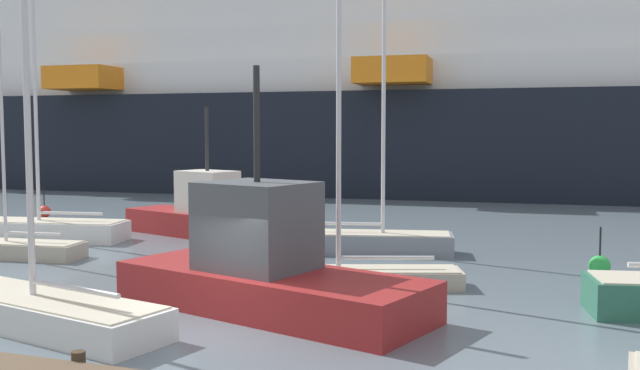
{
  "coord_description": "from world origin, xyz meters",
  "views": [
    {
      "loc": [
        7.66,
        -14.01,
        4.57
      ],
      "look_at": [
        0.0,
        8.64,
        2.74
      ],
      "focal_mm": 39.86,
      "sensor_mm": 36.0,
      "label": 1
    }
  ],
  "objects_px": {
    "sailboat_7": "(355,270)",
    "channel_buoy_1": "(600,266)",
    "sailboat_3": "(47,307)",
    "sailboat_1": "(16,247)",
    "channel_buoy_0": "(44,212)",
    "cruise_ship": "(569,91)",
    "sailboat_6": "(50,227)",
    "fishing_boat_0": "(266,268)",
    "sailboat_2": "(370,238)",
    "fishing_boat_1": "(203,214)"
  },
  "relations": [
    {
      "from": "sailboat_1",
      "to": "sailboat_2",
      "type": "bearing_deg",
      "value": -163.82
    },
    {
      "from": "sailboat_2",
      "to": "fishing_boat_0",
      "type": "relative_size",
      "value": 1.31
    },
    {
      "from": "channel_buoy_1",
      "to": "sailboat_2",
      "type": "bearing_deg",
      "value": 167.06
    },
    {
      "from": "sailboat_2",
      "to": "sailboat_6",
      "type": "xyz_separation_m",
      "value": [
        -13.45,
        -1.22,
        0.02
      ]
    },
    {
      "from": "channel_buoy_0",
      "to": "cruise_ship",
      "type": "bearing_deg",
      "value": 43.82
    },
    {
      "from": "sailboat_7",
      "to": "channel_buoy_1",
      "type": "distance_m",
      "value": 7.9
    },
    {
      "from": "sailboat_1",
      "to": "sailboat_7",
      "type": "bearing_deg",
      "value": 170.13
    },
    {
      "from": "sailboat_2",
      "to": "fishing_boat_1",
      "type": "bearing_deg",
      "value": 154.74
    },
    {
      "from": "sailboat_6",
      "to": "fishing_boat_0",
      "type": "bearing_deg",
      "value": 140.13
    },
    {
      "from": "sailboat_6",
      "to": "channel_buoy_1",
      "type": "height_order",
      "value": "sailboat_6"
    },
    {
      "from": "fishing_boat_1",
      "to": "cruise_ship",
      "type": "xyz_separation_m",
      "value": [
        15.13,
        28.04,
        6.52
      ]
    },
    {
      "from": "fishing_boat_0",
      "to": "channel_buoy_0",
      "type": "height_order",
      "value": "fishing_boat_0"
    },
    {
      "from": "sailboat_6",
      "to": "sailboat_7",
      "type": "distance_m",
      "value": 15.18
    },
    {
      "from": "sailboat_1",
      "to": "fishing_boat_1",
      "type": "height_order",
      "value": "sailboat_1"
    },
    {
      "from": "sailboat_7",
      "to": "cruise_ship",
      "type": "distance_m",
      "value": 36.86
    },
    {
      "from": "channel_buoy_1",
      "to": "fishing_boat_0",
      "type": "bearing_deg",
      "value": -139.17
    },
    {
      "from": "sailboat_7",
      "to": "fishing_boat_1",
      "type": "relative_size",
      "value": 1.25
    },
    {
      "from": "sailboat_3",
      "to": "fishing_boat_0",
      "type": "height_order",
      "value": "sailboat_3"
    },
    {
      "from": "sailboat_7",
      "to": "channel_buoy_0",
      "type": "distance_m",
      "value": 22.61
    },
    {
      "from": "sailboat_3",
      "to": "sailboat_1",
      "type": "bearing_deg",
      "value": -31.1
    },
    {
      "from": "sailboat_2",
      "to": "cruise_ship",
      "type": "height_order",
      "value": "cruise_ship"
    },
    {
      "from": "sailboat_3",
      "to": "channel_buoy_1",
      "type": "xyz_separation_m",
      "value": [
        12.34,
        10.47,
        -0.19
      ]
    },
    {
      "from": "sailboat_3",
      "to": "sailboat_6",
      "type": "distance_m",
      "value": 14.28
    },
    {
      "from": "sailboat_1",
      "to": "channel_buoy_1",
      "type": "height_order",
      "value": "sailboat_1"
    },
    {
      "from": "channel_buoy_1",
      "to": "sailboat_7",
      "type": "bearing_deg",
      "value": -150.41
    },
    {
      "from": "sailboat_7",
      "to": "sailboat_6",
      "type": "bearing_deg",
      "value": -35.56
    },
    {
      "from": "sailboat_3",
      "to": "channel_buoy_0",
      "type": "bearing_deg",
      "value": -36.59
    },
    {
      "from": "fishing_boat_1",
      "to": "channel_buoy_0",
      "type": "xyz_separation_m",
      "value": [
        -10.94,
        3.02,
        -0.61
      ]
    },
    {
      "from": "fishing_boat_0",
      "to": "cruise_ship",
      "type": "xyz_separation_m",
      "value": [
        7.56,
        38.95,
        6.38
      ]
    },
    {
      "from": "sailboat_3",
      "to": "cruise_ship",
      "type": "distance_m",
      "value": 44.35
    },
    {
      "from": "sailboat_2",
      "to": "channel_buoy_1",
      "type": "height_order",
      "value": "sailboat_2"
    },
    {
      "from": "fishing_boat_0",
      "to": "channel_buoy_1",
      "type": "bearing_deg",
      "value": -121.86
    },
    {
      "from": "fishing_boat_1",
      "to": "sailboat_7",
      "type": "bearing_deg",
      "value": -20.91
    },
    {
      "from": "sailboat_1",
      "to": "channel_buoy_0",
      "type": "height_order",
      "value": "sailboat_1"
    },
    {
      "from": "sailboat_6",
      "to": "fishing_boat_0",
      "type": "relative_size",
      "value": 1.36
    },
    {
      "from": "sailboat_6",
      "to": "sailboat_3",
      "type": "bearing_deg",
      "value": 120.05
    },
    {
      "from": "sailboat_3",
      "to": "fishing_boat_1",
      "type": "distance_m",
      "value": 14.64
    },
    {
      "from": "sailboat_1",
      "to": "cruise_ship",
      "type": "distance_m",
      "value": 40.42
    },
    {
      "from": "cruise_ship",
      "to": "channel_buoy_0",
      "type": "bearing_deg",
      "value": -138.68
    },
    {
      "from": "sailboat_2",
      "to": "sailboat_3",
      "type": "xyz_separation_m",
      "value": [
        -4.43,
        -12.29,
        -0.02
      ]
    },
    {
      "from": "sailboat_7",
      "to": "fishing_boat_1",
      "type": "bearing_deg",
      "value": -58.63
    },
    {
      "from": "sailboat_7",
      "to": "cruise_ship",
      "type": "relative_size",
      "value": 0.08
    },
    {
      "from": "fishing_boat_0",
      "to": "sailboat_3",
      "type": "bearing_deg",
      "value": 56.48
    },
    {
      "from": "sailboat_7",
      "to": "channel_buoy_1",
      "type": "relative_size",
      "value": 6.43
    },
    {
      "from": "sailboat_6",
      "to": "channel_buoy_0",
      "type": "height_order",
      "value": "sailboat_6"
    },
    {
      "from": "sailboat_2",
      "to": "fishing_boat_0",
      "type": "bearing_deg",
      "value": -104.12
    },
    {
      "from": "sailboat_7",
      "to": "channel_buoy_1",
      "type": "height_order",
      "value": "sailboat_7"
    },
    {
      "from": "sailboat_2",
      "to": "cruise_ship",
      "type": "bearing_deg",
      "value": 64.84
    },
    {
      "from": "fishing_boat_0",
      "to": "channel_buoy_0",
      "type": "distance_m",
      "value": 23.18
    },
    {
      "from": "sailboat_3",
      "to": "cruise_ship",
      "type": "bearing_deg",
      "value": -91.99
    }
  ]
}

